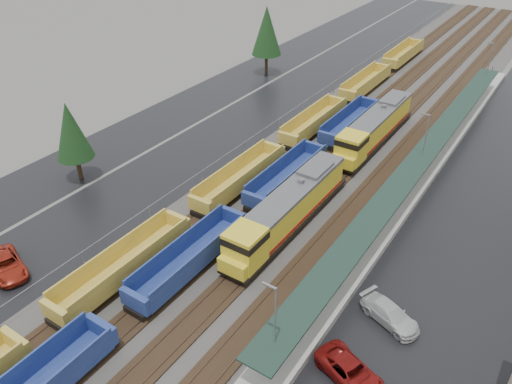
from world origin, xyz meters
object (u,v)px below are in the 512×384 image
Objects in this scene: well_string_blue at (191,258)px; parked_car_west_c at (6,265)px; well_string_yellow at (240,178)px; locomotive_trail at (374,129)px; parked_car_east_c at (390,314)px; parked_car_east_b at (351,372)px; locomotive_lead at (286,211)px.

well_string_blue is 15.66m from parked_car_west_c.
well_string_blue is (4.00, -13.08, 0.01)m from well_string_yellow.
parked_car_east_c is (12.32, -26.39, -1.60)m from locomotive_trail.
parked_car_west_c reaches higher than parked_car_east_c.
parked_car_west_c is (-12.87, -8.91, -0.46)m from well_string_blue.
parked_car_west_c is 1.02× the size of parked_car_east_b.
parked_car_west_c is at bearing 123.88° from parked_car_east_b.
parked_car_east_c is at bearing -24.61° from well_string_yellow.
locomotive_trail reaches higher than parked_car_east_b.
locomotive_trail is 0.24× the size of well_string_blue.
parked_car_east_b is (12.03, -11.82, -1.58)m from locomotive_lead.
well_string_blue reaches higher than parked_car_east_b.
well_string_yellow is 25.48m from parked_car_east_b.
parked_car_west_c is at bearing -113.35° from locomotive_trail.
well_string_yellow is (-8.00, 3.92, -1.12)m from locomotive_lead.
locomotive_trail is at bearing -5.45° from parked_car_west_c.
parked_car_east_b is 1.07× the size of parked_car_east_c.
locomotive_lead is 3.85× the size of parked_car_east_c.
locomotive_lead and locomotive_trail have the same top height.
parked_car_west_c is (-16.87, -39.07, -1.57)m from locomotive_trail.
well_string_yellow is at bearing -4.06° from parked_car_west_c.
locomotive_trail is at bearing 41.80° from parked_car_east_b.
well_string_blue is at bearing -113.58° from locomotive_lead.
parked_car_east_c is at bearing -48.62° from parked_car_west_c.
well_string_blue reaches higher than well_string_yellow.
locomotive_trail is (0.00, 21.00, 0.00)m from locomotive_lead.
well_string_blue is 16.76m from parked_car_east_c.
locomotive_trail reaches higher than parked_car_west_c.
locomotive_lead is 13.54m from parked_car_east_c.
parked_car_east_c is (16.32, 3.77, -0.49)m from well_string_blue.
locomotive_lead reaches higher than well_string_blue.
parked_car_east_b reaches higher than parked_car_east_c.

